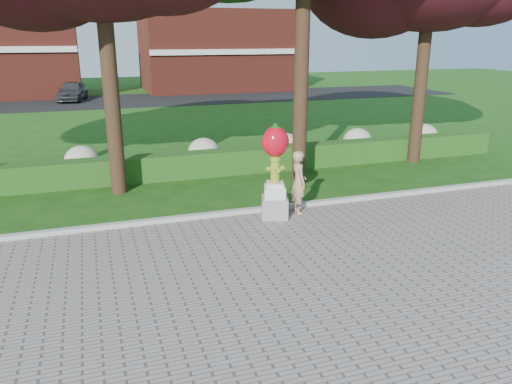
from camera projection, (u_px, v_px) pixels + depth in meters
ground at (245, 269)px, 9.86m from camera, size 100.00×100.00×0.00m
curb at (210, 216)px, 12.55m from camera, size 40.00×0.18×0.15m
lawn_hedge at (180, 166)px, 16.07m from camera, size 24.00×0.70×0.80m
hydrangea_row at (192, 153)px, 17.10m from camera, size 20.10×1.10×0.99m
street at (127, 101)px, 35.18m from camera, size 50.00×8.00×0.02m
building_right at (216, 50)px, 42.07m from camera, size 12.00×8.00×6.40m
hydrant_sculpture at (275, 169)px, 12.20m from camera, size 0.80×0.80×2.36m
woman at (299, 182)px, 12.63m from camera, size 0.41×0.61×1.63m
parked_car at (72, 91)px, 34.93m from camera, size 2.32×4.24×1.37m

